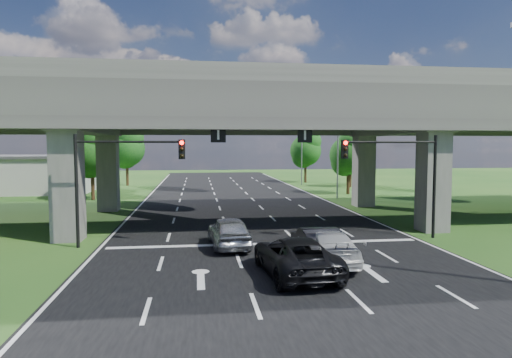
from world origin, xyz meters
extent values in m
plane|color=#1E4917|center=(0.00, 0.00, 0.00)|extent=(160.00, 160.00, 0.00)
cube|color=black|center=(0.00, 10.00, 0.01)|extent=(18.00, 120.00, 0.03)
cube|color=#3B3836|center=(0.00, 12.00, 8.00)|extent=(80.00, 15.00, 2.00)
cube|color=#5D5B56|center=(0.00, 4.75, 9.50)|extent=(80.00, 0.50, 1.00)
cube|color=#5D5B56|center=(0.00, 19.25, 9.50)|extent=(80.00, 0.50, 1.00)
cube|color=#5D5B56|center=(-11.00, 6.00, 3.50)|extent=(1.60, 1.60, 7.00)
cube|color=#5D5B56|center=(-11.00, 18.00, 3.50)|extent=(1.60, 1.60, 7.00)
cube|color=#5D5B56|center=(11.00, 6.00, 3.50)|extent=(1.60, 1.60, 7.00)
cube|color=#5D5B56|center=(11.00, 18.00, 3.50)|extent=(1.60, 1.60, 7.00)
cube|color=black|center=(-2.50, 5.00, 6.00)|extent=(0.85, 0.06, 0.85)
cube|color=black|center=(2.50, 5.00, 6.00)|extent=(0.85, 0.06, 0.85)
cube|color=#9E9E99|center=(-26.00, 35.00, 2.00)|extent=(20.00, 10.00, 4.00)
cylinder|color=black|center=(10.00, 4.00, 3.00)|extent=(0.18, 0.18, 6.00)
cylinder|color=black|center=(7.25, 4.00, 5.60)|extent=(5.50, 0.12, 0.12)
cube|color=black|center=(4.50, 3.82, 5.20)|extent=(0.35, 0.28, 1.05)
sphere|color=#FF0C05|center=(4.50, 3.66, 5.55)|extent=(0.22, 0.22, 0.22)
cylinder|color=black|center=(-10.00, 4.00, 3.00)|extent=(0.18, 0.18, 6.00)
cylinder|color=black|center=(-7.25, 4.00, 5.60)|extent=(5.50, 0.12, 0.12)
cube|color=black|center=(-4.50, 3.82, 5.20)|extent=(0.35, 0.28, 1.05)
sphere|color=#FF0C05|center=(-4.50, 3.66, 5.55)|extent=(0.22, 0.22, 0.22)
cylinder|color=gray|center=(10.50, 24.00, 5.00)|extent=(0.16, 0.16, 10.00)
cylinder|color=gray|center=(9.00, 24.00, 9.70)|extent=(3.00, 0.10, 0.10)
cube|color=gray|center=(7.50, 24.00, 9.60)|extent=(0.60, 0.25, 0.18)
cylinder|color=gray|center=(10.50, 40.00, 5.00)|extent=(0.16, 0.16, 10.00)
cylinder|color=gray|center=(9.00, 40.00, 9.70)|extent=(3.00, 0.10, 0.10)
cube|color=gray|center=(7.50, 40.00, 9.60)|extent=(0.60, 0.25, 0.18)
cylinder|color=black|center=(-14.00, 26.00, 1.65)|extent=(0.36, 0.36, 3.30)
sphere|color=#144B18|center=(-14.00, 26.00, 4.65)|extent=(4.50, 4.50, 4.50)
sphere|color=#144B18|center=(-13.60, 25.70, 6.00)|extent=(3.60, 3.60, 3.60)
sphere|color=#144B18|center=(-14.30, 26.40, 3.75)|extent=(3.30, 3.30, 3.30)
cylinder|color=black|center=(-17.00, 34.00, 1.43)|extent=(0.36, 0.36, 2.86)
sphere|color=#144B18|center=(-17.00, 34.00, 4.03)|extent=(3.90, 3.90, 3.90)
sphere|color=#144B18|center=(-16.60, 33.70, 5.20)|extent=(3.12, 3.12, 3.12)
sphere|color=#144B18|center=(-17.30, 34.40, 3.25)|extent=(2.86, 2.86, 2.86)
cylinder|color=black|center=(-13.00, 42.00, 1.76)|extent=(0.36, 0.36, 3.52)
sphere|color=#144B18|center=(-13.00, 42.00, 4.96)|extent=(4.80, 4.80, 4.80)
sphere|color=#144B18|center=(-12.60, 41.70, 6.40)|extent=(3.84, 3.84, 3.84)
sphere|color=#144B18|center=(-13.30, 42.40, 4.00)|extent=(3.52, 3.52, 3.52)
cylinder|color=black|center=(13.00, 28.00, 1.54)|extent=(0.36, 0.36, 3.08)
sphere|color=#144B18|center=(13.00, 28.00, 4.34)|extent=(4.20, 4.20, 4.20)
sphere|color=#144B18|center=(13.40, 27.70, 5.60)|extent=(3.36, 3.36, 3.36)
sphere|color=#144B18|center=(12.70, 28.40, 3.50)|extent=(3.08, 3.08, 3.08)
cylinder|color=black|center=(16.00, 36.00, 1.43)|extent=(0.36, 0.36, 2.86)
sphere|color=#144B18|center=(16.00, 36.00, 4.03)|extent=(3.90, 3.90, 3.90)
sphere|color=#144B18|center=(16.40, 35.70, 5.20)|extent=(3.12, 3.12, 3.12)
sphere|color=#144B18|center=(15.70, 36.40, 3.25)|extent=(2.86, 2.86, 2.86)
cylinder|color=black|center=(12.00, 44.00, 1.65)|extent=(0.36, 0.36, 3.30)
sphere|color=#144B18|center=(12.00, 44.00, 4.65)|extent=(4.50, 4.50, 4.50)
sphere|color=#144B18|center=(12.40, 43.70, 6.00)|extent=(3.60, 3.60, 3.60)
sphere|color=#144B18|center=(11.70, 44.40, 3.75)|extent=(3.30, 3.30, 3.30)
imported|color=#9B9DA2|center=(-2.05, 3.00, 0.85)|extent=(2.28, 4.92, 1.63)
imported|color=black|center=(1.80, -0.56, 0.84)|extent=(1.82, 4.94, 1.62)
imported|color=#B2B2B2|center=(2.01, -0.90, 0.82)|extent=(2.31, 5.49, 1.58)
imported|color=black|center=(0.31, -2.61, 0.83)|extent=(3.07, 5.91, 1.59)
camera|label=1|loc=(-3.72, -20.86, 5.41)|focal=32.00mm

